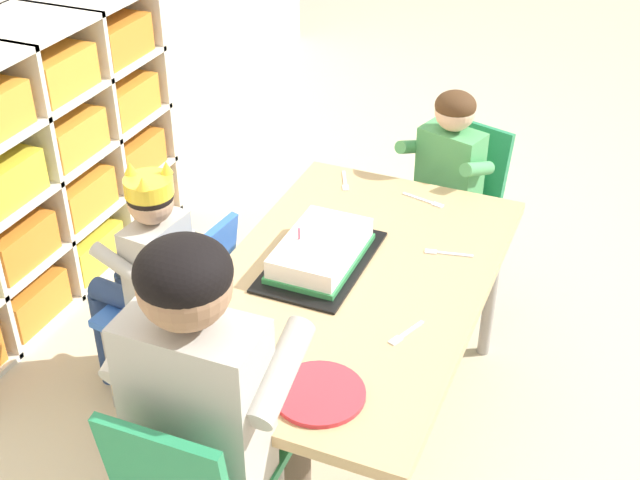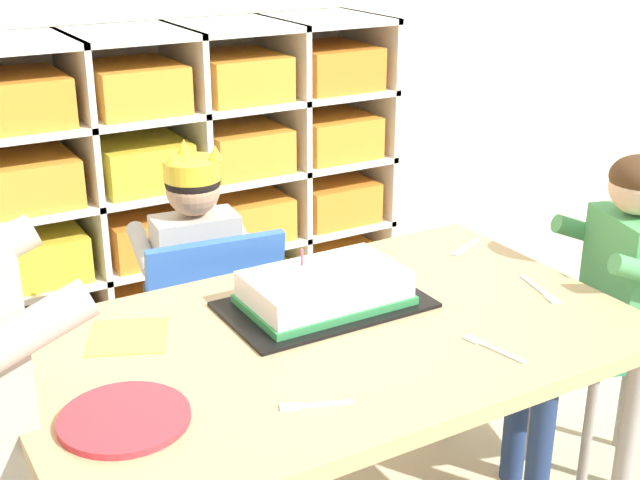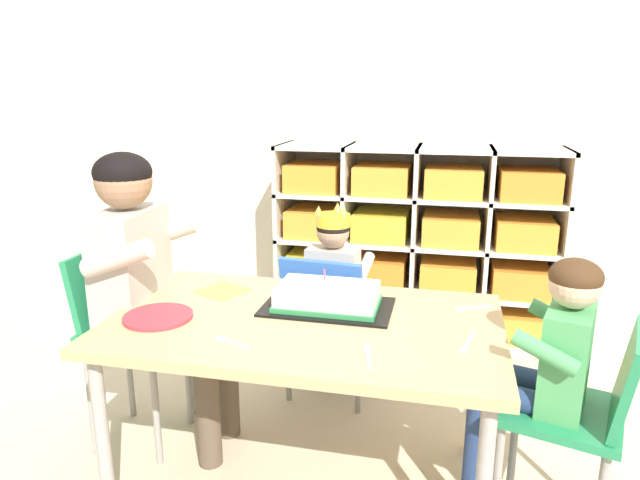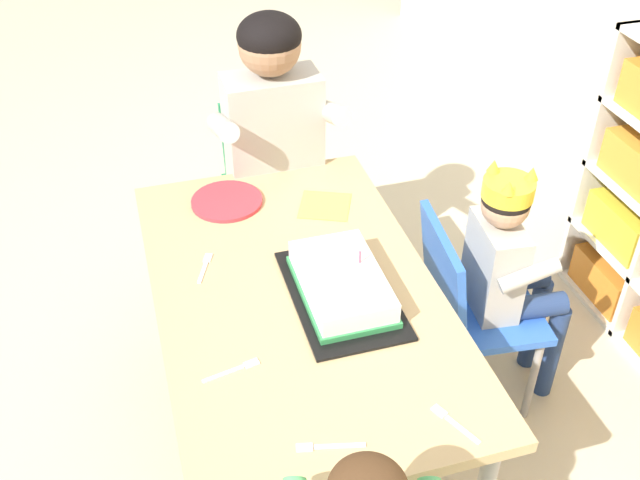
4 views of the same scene
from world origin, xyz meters
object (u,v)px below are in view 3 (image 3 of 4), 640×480
object	(u,v)px
fork_beside_plate_stack	(230,342)
fork_at_table_front_edge	(368,355)
classroom_chair_blue	(328,315)
fork_scattered_mid_table	(470,308)
activity_table	(305,334)
classroom_chair_adult_side	(123,324)
classroom_chair_guest_side	(580,412)
fork_near_child_seat	(468,343)
paper_plate_stack	(158,317)
birthday_cake_on_tray	(328,299)
child_with_crown	(336,276)
guest_at_table_side	(545,361)
adult_helper_seated	(148,269)

from	to	relation	value
fork_beside_plate_stack	fork_at_table_front_edge	bearing A→B (deg)	22.83
classroom_chair_blue	fork_at_table_front_edge	xyz separation A→B (m)	(0.27, -0.73, 0.20)
fork_scattered_mid_table	activity_table	bearing A→B (deg)	177.94
classroom_chair_adult_side	fork_at_table_front_edge	size ratio (longest dim) A/B	5.26
fork_at_table_front_edge	activity_table	bearing A→B (deg)	-143.85
classroom_chair_guest_side	fork_beside_plate_stack	xyz separation A→B (m)	(-0.96, -0.12, 0.16)
activity_table	classroom_chair_guest_side	bearing A→B (deg)	-6.43
classroom_chair_adult_side	fork_near_child_seat	size ratio (longest dim) A/B	5.04
paper_plate_stack	fork_beside_plate_stack	size ratio (longest dim) A/B	1.79
classroom_chair_guest_side	birthday_cake_on_tray	world-z (taller)	birthday_cake_on_tray
fork_near_child_seat	fork_beside_plate_stack	size ratio (longest dim) A/B	1.20
child_with_crown	fork_at_table_front_edge	distance (m)	0.88
classroom_chair_adult_side	guest_at_table_side	distance (m)	1.41
child_with_crown	fork_beside_plate_stack	xyz separation A→B (m)	(-0.13, -0.85, 0.07)
birthday_cake_on_tray	fork_at_table_front_edge	bearing A→B (deg)	-60.35
classroom_chair_blue	classroom_chair_adult_side	size ratio (longest dim) A/B	0.88
fork_scattered_mid_table	classroom_chair_blue	bearing A→B (deg)	125.03
activity_table	guest_at_table_side	distance (m)	0.70
adult_helper_seated	fork_near_child_seat	bearing A→B (deg)	-99.55
fork_near_child_seat	adult_helper_seated	bearing A→B (deg)	94.42
activity_table	fork_scattered_mid_table	world-z (taller)	fork_scattered_mid_table
fork_scattered_mid_table	fork_near_child_seat	size ratio (longest dim) A/B	0.86
classroom_chair_blue	paper_plate_stack	world-z (taller)	classroom_chair_blue
adult_helper_seated	fork_scattered_mid_table	size ratio (longest dim) A/B	8.67
classroom_chair_blue	fork_at_table_front_edge	bearing A→B (deg)	115.99
classroom_chair_blue	fork_scattered_mid_table	size ratio (longest dim) A/B	5.18
guest_at_table_side	fork_beside_plate_stack	distance (m)	0.88
classroom_chair_adult_side	fork_at_table_front_edge	distance (m)	0.98
activity_table	fork_beside_plate_stack	world-z (taller)	fork_beside_plate_stack
guest_at_table_side	fork_scattered_mid_table	bearing A→B (deg)	-127.62
classroom_chair_blue	fork_at_table_front_edge	distance (m)	0.81
guest_at_table_side	paper_plate_stack	xyz separation A→B (m)	(-1.15, -0.04, 0.04)
classroom_chair_blue	fork_beside_plate_stack	xyz separation A→B (m)	(-0.12, -0.74, 0.20)
classroom_chair_guest_side	child_with_crown	bearing A→B (deg)	-114.84
activity_table	child_with_crown	world-z (taller)	child_with_crown
child_with_crown	guest_at_table_side	distance (m)	1.01
guest_at_table_side	fork_at_table_front_edge	world-z (taller)	guest_at_table_side
activity_table	fork_scattered_mid_table	xyz separation A→B (m)	(0.50, 0.21, 0.05)
classroom_chair_adult_side	birthday_cake_on_tray	xyz separation A→B (m)	(0.75, 0.01, 0.16)
classroom_chair_adult_side	guest_at_table_side	xyz separation A→B (m)	(1.40, -0.16, 0.09)
activity_table	fork_beside_plate_stack	distance (m)	0.27
paper_plate_stack	fork_at_table_front_edge	distance (m)	0.68
paper_plate_stack	fork_beside_plate_stack	distance (m)	0.30
child_with_crown	guest_at_table_side	world-z (taller)	guest_at_table_side
birthday_cake_on_tray	fork_scattered_mid_table	size ratio (longest dim) A/B	3.38
guest_at_table_side	fork_beside_plate_stack	world-z (taller)	guest_at_table_side
adult_helper_seated	fork_beside_plate_stack	world-z (taller)	adult_helper_seated
fork_at_table_front_edge	paper_plate_stack	bearing A→B (deg)	-110.74
paper_plate_stack	fork_beside_plate_stack	xyz separation A→B (m)	(0.28, -0.11, -0.00)
classroom_chair_adult_side	child_with_crown	bearing A→B (deg)	-51.90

